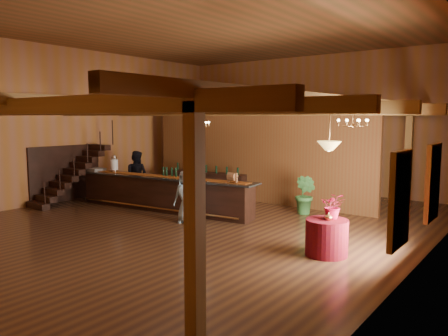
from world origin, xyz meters
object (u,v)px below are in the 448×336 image
Objects in this scene: tasting_bar at (163,193)px; chandelier_right at (353,122)px; guest at (186,196)px; raffle_drum at (232,177)px; bartender at (190,186)px; staff_second at (136,176)px; pendant_lamp at (329,146)px; floor_plant at (305,195)px; beverage_dispenser at (114,164)px; round_table at (327,237)px; chandelier_left at (197,124)px; backbar_shelf at (206,184)px.

chandelier_right reaches higher than tasting_bar.
raffle_drum is at bearing 34.56° from guest.
bartender is 2.58m from staff_second.
raffle_drum is 4.01m from pendant_lamp.
pendant_lamp is at bearing -56.79° from floor_plant.
beverage_dispenser is 0.39× the size of bartender.
pendant_lamp reaches higher than bartender.
chandelier_left reaches higher than round_table.
staff_second reaches higher than tasting_bar.
round_table is (8.34, -0.95, -1.00)m from beverage_dispenser.
chandelier_right is 8.09m from staff_second.
floor_plant is at bearing 123.21° from pendant_lamp.
pendant_lamp is 0.58× the size of bartender.
staff_second is at bearing 154.97° from tasting_bar.
pendant_lamp is 0.72× the size of floor_plant.
backbar_shelf is 6.92m from chandelier_right.
raffle_drum is 0.38× the size of pendant_lamp.
raffle_drum is at bearing -165.41° from chandelier_right.
round_table is 1.15× the size of chandelier_right.
chandelier_right is at bearing 99.09° from pendant_lamp.
staff_second is at bearing 167.48° from pendant_lamp.
floor_plant reaches higher than tasting_bar.
chandelier_left reaches higher than raffle_drum.
tasting_bar is 8.39× the size of chandelier_left.
tasting_bar is 1.89m from guest.
beverage_dispenser is 3.51m from chandelier_left.
guest reaches higher than floor_plant.
backbar_shelf is 7.94m from pendant_lamp.
floor_plant is (2.98, 1.68, -2.17)m from chandelier_left.
beverage_dispenser is at bearing -158.21° from floor_plant.
tasting_bar is 0.90m from bartender.
floor_plant is at bearing -134.88° from bartender.
raffle_drum is 0.10× the size of backbar_shelf.
beverage_dispenser reaches higher than backbar_shelf.
staff_second is (-1.56, -2.09, 0.43)m from backbar_shelf.
guest is (-4.46, 0.38, -1.64)m from pendant_lamp.
guest is (-4.46, 0.38, 0.36)m from round_table.
chandelier_left and pendant_lamp have the same top height.
tasting_bar is at bearing 71.89° from bartender.
guest is at bearing -31.11° from tasting_bar.
raffle_drum is 2.50m from floor_plant.
chandelier_right is (6.27, -1.66, 2.40)m from backbar_shelf.
chandelier_left is at bearing 161.74° from pendant_lamp.
raffle_drum is 0.43× the size of chandelier_left.
beverage_dispenser reaches higher than round_table.
beverage_dispenser is at bearing -170.76° from chandelier_right.
raffle_drum is at bearing -1.13° from tasting_bar.
tasting_bar is 2.33m from beverage_dispenser.
raffle_drum is 2.15m from bartender.
guest is (3.74, -1.44, -0.15)m from staff_second.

